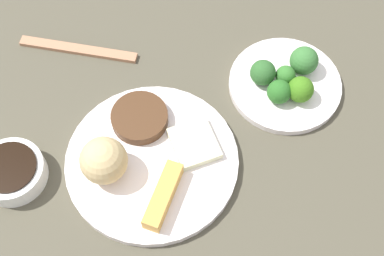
{
  "coord_description": "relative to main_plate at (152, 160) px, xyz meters",
  "views": [
    {
      "loc": [
        0.37,
        -0.04,
        0.81
      ],
      "look_at": [
        -0.02,
        0.1,
        0.06
      ],
      "focal_mm": 47.81,
      "sensor_mm": 36.0,
      "label": 1
    }
  ],
  "objects": [
    {
      "name": "broccoli_floret_1",
      "position": [
        -0.07,
        0.27,
        0.02
      ],
      "size": [
        0.04,
        0.04,
        0.04
      ],
      "primitive_type": "sphere",
      "color": "#326E29",
      "rests_on": "broccoli_plate"
    },
    {
      "name": "soy_sauce_bowl",
      "position": [
        -0.05,
        -0.22,
        0.01
      ],
      "size": [
        0.11,
        0.11,
        0.04
      ],
      "primitive_type": "cylinder",
      "color": "white",
      "rests_on": "tabletop"
    },
    {
      "name": "spring_roll",
      "position": [
        0.08,
        -0.0,
        0.02
      ],
      "size": [
        0.1,
        0.09,
        0.03
      ],
      "primitive_type": "cube",
      "rotation": [
        0.0,
        0.0,
        2.45
      ],
      "color": "gold",
      "rests_on": "main_plate"
    },
    {
      "name": "broccoli_floret_3",
      "position": [
        -0.08,
        0.32,
        0.03
      ],
      "size": [
        0.05,
        0.05,
        0.05
      ],
      "primitive_type": "sphere",
      "color": "#366E32",
      "rests_on": "broccoli_plate"
    },
    {
      "name": "chopsticks_pair",
      "position": [
        -0.27,
        -0.06,
        -0.0
      ],
      "size": [
        0.13,
        0.21,
        0.01
      ],
      "primitive_type": "cube",
      "rotation": [
        0.0,
        0.0,
        1.04
      ],
      "color": "#A97554",
      "rests_on": "tabletop"
    },
    {
      "name": "stir_fry_heap",
      "position": [
        -0.08,
        0.0,
        0.02
      ],
      "size": [
        0.1,
        0.1,
        0.02
      ],
      "primitive_type": "cylinder",
      "color": "#472C18",
      "rests_on": "main_plate"
    },
    {
      "name": "crab_rangoon_wonton",
      "position": [
        0.0,
        0.08,
        0.02
      ],
      "size": [
        0.08,
        0.07,
        0.01
      ],
      "primitive_type": "cube",
      "rotation": [
        0.0,
        0.0,
        0.02
      ],
      "color": "beige",
      "rests_on": "main_plate"
    },
    {
      "name": "main_plate",
      "position": [
        0.0,
        0.0,
        0.0
      ],
      "size": [
        0.29,
        0.29,
        0.02
      ],
      "primitive_type": "cylinder",
      "color": "white",
      "rests_on": "tabletop"
    },
    {
      "name": "tabletop",
      "position": [
        0.0,
        -0.02,
        -0.02
      ],
      "size": [
        2.2,
        2.2,
        0.02
      ],
      "primitive_type": "cube",
      "color": "#4B4738",
      "rests_on": "ground"
    },
    {
      "name": "broccoli_plate",
      "position": [
        -0.06,
        0.28,
        -0.0
      ],
      "size": [
        0.2,
        0.2,
        0.01
      ],
      "primitive_type": "cylinder",
      "color": "white",
      "rests_on": "tabletop"
    },
    {
      "name": "soy_sauce_bowl_liquid",
      "position": [
        -0.05,
        -0.22,
        0.03
      ],
      "size": [
        0.09,
        0.09,
        0.0
      ],
      "primitive_type": "cylinder",
      "color": "black",
      "rests_on": "soy_sauce_bowl"
    },
    {
      "name": "broccoli_floret_0",
      "position": [
        -0.03,
        0.28,
        0.03
      ],
      "size": [
        0.05,
        0.05,
        0.05
      ],
      "primitive_type": "sphere",
      "color": "#3C7519",
      "rests_on": "broccoli_plate"
    },
    {
      "name": "broccoli_floret_4",
      "position": [
        -0.04,
        0.25,
        0.03
      ],
      "size": [
        0.04,
        0.04,
        0.04
      ],
      "primitive_type": "sphere",
      "color": "#286322",
      "rests_on": "broccoli_plate"
    },
    {
      "name": "rice_scoop",
      "position": [
        -0.0,
        -0.08,
        0.05
      ],
      "size": [
        0.08,
        0.08,
        0.08
      ],
      "primitive_type": "sphere",
      "color": "tan",
      "rests_on": "main_plate"
    },
    {
      "name": "broccoli_floret_2",
      "position": [
        -0.08,
        0.24,
        0.03
      ],
      "size": [
        0.05,
        0.05,
        0.05
      ],
      "primitive_type": "sphere",
      "color": "#2C5D28",
      "rests_on": "broccoli_plate"
    }
  ]
}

